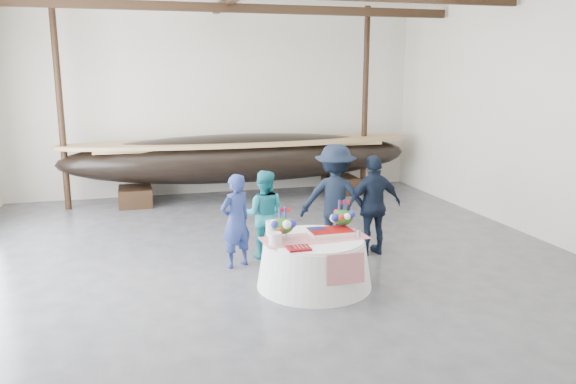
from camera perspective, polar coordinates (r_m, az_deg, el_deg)
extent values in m
cube|color=#3D3D42|center=(8.64, -0.93, -8.10)|extent=(10.00, 12.00, 0.01)
cube|color=silver|center=(14.01, -7.19, 9.07)|extent=(10.00, 0.02, 4.50)
cube|color=silver|center=(10.55, 26.55, 6.88)|extent=(0.02, 12.00, 4.50)
cube|color=black|center=(12.08, -6.00, 18.11)|extent=(9.80, 0.12, 0.18)
cylinder|color=black|center=(13.01, -22.15, 8.04)|extent=(0.14, 0.14, 4.50)
cylinder|color=black|center=(14.05, 7.83, 9.06)|extent=(0.14, 0.14, 4.50)
cube|color=black|center=(13.20, -15.23, -0.42)|extent=(0.72, 0.93, 0.41)
cube|color=black|center=(14.09, 5.38, 0.75)|extent=(0.72, 0.93, 0.41)
ellipsoid|color=black|center=(13.29, -4.64, 3.47)|extent=(8.28, 1.66, 1.14)
cube|color=#9E7A4C|center=(13.24, -4.67, 4.79)|extent=(6.63, 1.09, 0.06)
cone|color=white|center=(8.01, 2.68, -7.21)|extent=(1.63, 1.63, 0.67)
cylinder|color=white|center=(7.90, 2.71, -4.85)|extent=(1.38, 1.38, 0.04)
cube|color=red|center=(7.89, 2.71, -4.69)|extent=(1.53, 0.63, 0.01)
cube|color=white|center=(8.04, 4.31, -4.15)|extent=(0.60, 0.40, 0.07)
cylinder|color=white|center=(7.57, -1.31, -4.77)|extent=(0.18, 0.18, 0.17)
cylinder|color=white|center=(8.02, -1.64, -3.67)|extent=(0.18, 0.18, 0.20)
cube|color=maroon|center=(7.41, 1.08, -5.73)|extent=(0.30, 0.24, 0.03)
cone|color=silver|center=(7.97, 7.15, -4.17)|extent=(0.09, 0.09, 0.12)
imported|color=navy|center=(8.70, -5.34, -2.93)|extent=(0.63, 0.55, 1.47)
imported|color=teal|center=(9.12, -2.47, -2.26)|extent=(0.84, 0.74, 1.44)
imported|color=black|center=(9.36, 4.82, -0.70)|extent=(1.35, 1.08, 1.82)
imported|color=black|center=(9.33, 8.71, -1.35)|extent=(1.01, 0.49, 1.67)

